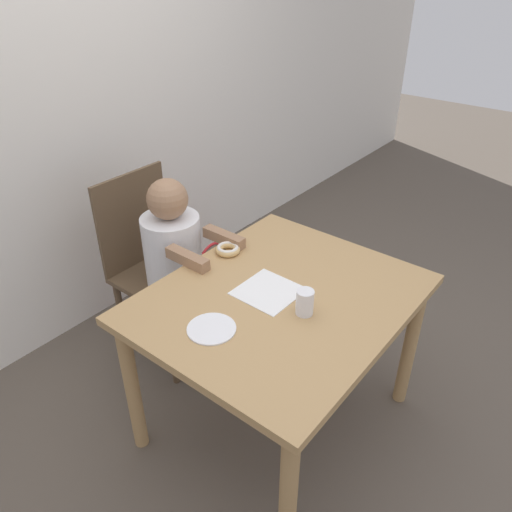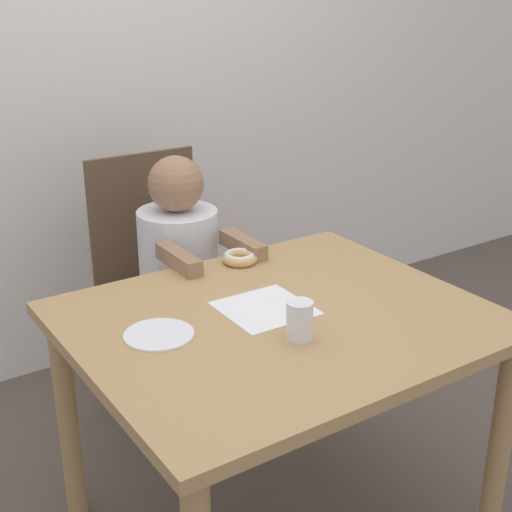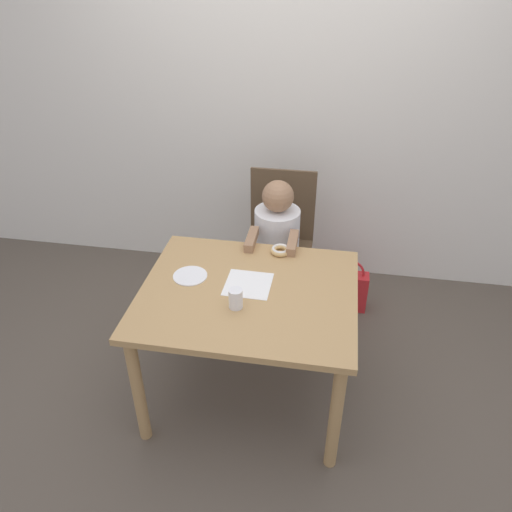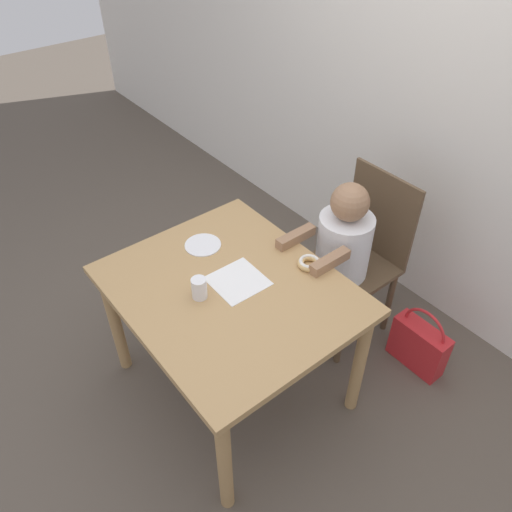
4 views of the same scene
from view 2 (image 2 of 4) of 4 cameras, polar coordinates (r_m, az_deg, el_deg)
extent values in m
cube|color=silver|center=(2.89, -13.98, 15.06)|extent=(8.00, 0.05, 2.50)
cube|color=tan|center=(1.89, 1.85, -5.22)|extent=(1.06, 0.90, 0.03)
cylinder|color=tan|center=(2.13, 18.90, -14.25)|extent=(0.06, 0.06, 0.67)
cylinder|color=tan|center=(2.19, -14.82, -12.64)|extent=(0.06, 0.06, 0.67)
cylinder|color=tan|center=(2.58, 5.35, -6.42)|extent=(0.06, 0.06, 0.67)
cube|color=brown|center=(2.59, -6.61, -3.65)|extent=(0.42, 0.45, 0.03)
cube|color=brown|center=(2.67, -9.00, 3.01)|extent=(0.42, 0.02, 0.49)
cylinder|color=brown|center=(2.48, -7.98, -11.06)|extent=(0.04, 0.04, 0.44)
cylinder|color=brown|center=(2.62, -0.95, -8.86)|extent=(0.04, 0.04, 0.44)
cylinder|color=brown|center=(2.78, -11.52, -7.37)|extent=(0.04, 0.04, 0.44)
cylinder|color=brown|center=(2.91, -5.09, -5.63)|extent=(0.04, 0.04, 0.44)
cylinder|color=white|center=(2.64, -5.84, -8.40)|extent=(0.23, 0.23, 0.46)
cylinder|color=white|center=(2.47, -6.19, -0.21)|extent=(0.27, 0.27, 0.35)
sphere|color=#997051|center=(2.38, -6.44, 5.76)|extent=(0.19, 0.19, 0.19)
cube|color=#997051|center=(2.19, -6.21, -0.26)|extent=(0.05, 0.22, 0.05)
cube|color=#997051|center=(2.30, -1.08, 0.92)|extent=(0.05, 0.22, 0.05)
torus|color=#DBB270|center=(2.22, -1.31, -0.17)|extent=(0.11, 0.11, 0.03)
torus|color=white|center=(2.21, -1.31, 0.09)|extent=(0.10, 0.10, 0.02)
cube|color=white|center=(1.92, 0.73, -4.21)|extent=(0.23, 0.23, 0.00)
cube|color=red|center=(3.03, 0.14, -6.20)|extent=(0.31, 0.11, 0.27)
torus|color=red|center=(2.96, 0.15, -3.85)|extent=(0.25, 0.02, 0.25)
cylinder|color=white|center=(1.75, 3.50, -5.16)|extent=(0.07, 0.07, 0.10)
cylinder|color=white|center=(1.79, -7.78, -6.25)|extent=(0.18, 0.18, 0.01)
camera|label=1|loc=(0.64, -79.15, 36.63)|focal=35.00mm
camera|label=3|loc=(1.60, 88.79, 26.52)|focal=35.00mm
camera|label=4|loc=(2.44, 51.57, 30.89)|focal=35.00mm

